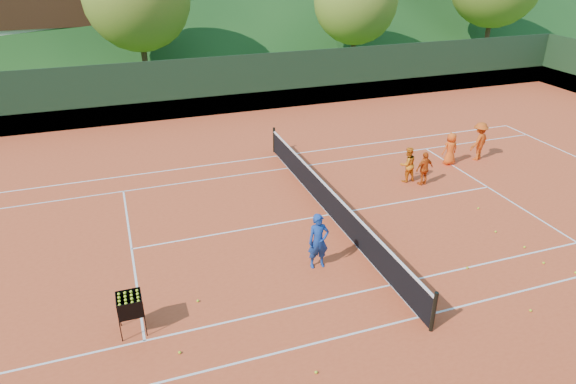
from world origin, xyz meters
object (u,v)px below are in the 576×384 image
object	(u,v)px
student_a	(407,164)
ball_hopper	(130,305)
coach	(318,241)
student_b	(424,169)
student_c	(450,149)
student_d	(479,141)
tennis_net	(330,201)

from	to	relation	value
student_a	ball_hopper	distance (m)	11.62
coach	student_b	bearing A→B (deg)	35.80
student_c	ball_hopper	xyz separation A→B (m)	(-12.92, -6.03, 0.08)
student_a	student_d	xyz separation A→B (m)	(3.91, 0.91, 0.12)
student_d	tennis_net	size ratio (longest dim) A/B	0.13
coach	student_b	distance (m)	6.82
student_c	student_d	size ratio (longest dim) A/B	0.83
student_a	ball_hopper	size ratio (longest dim) A/B	1.36
student_c	student_a	bearing A→B (deg)	17.36
student_a	student_d	distance (m)	4.02
student_d	ball_hopper	world-z (taller)	student_d
student_c	student_d	bearing A→B (deg)	-179.43
student_c	student_d	xyz separation A→B (m)	(1.41, 0.05, 0.13)
student_b	ball_hopper	bearing A→B (deg)	14.78
tennis_net	student_a	bearing A→B (deg)	21.40
coach	student_a	distance (m)	6.74
coach	student_a	bearing A→B (deg)	41.19
coach	student_d	world-z (taller)	coach
student_a	student_b	world-z (taller)	student_a
coach	tennis_net	xyz separation A→B (m)	(1.51, 2.64, -0.31)
student_d	tennis_net	bearing A→B (deg)	-5.02
student_b	tennis_net	bearing A→B (deg)	4.86
student_d	tennis_net	distance (m)	8.09
student_a	student_b	xyz separation A→B (m)	(0.44, -0.47, -0.03)
ball_hopper	student_b	bearing A→B (deg)	23.42
student_d	tennis_net	world-z (taller)	student_d
coach	ball_hopper	bearing A→B (deg)	-165.16
tennis_net	student_d	bearing A→B (deg)	17.31
student_b	student_c	bearing A→B (deg)	-155.85
ball_hopper	student_c	bearing A→B (deg)	25.03
coach	student_b	xyz separation A→B (m)	(5.76, 3.66, -0.17)
student_a	coach	bearing A→B (deg)	34.22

